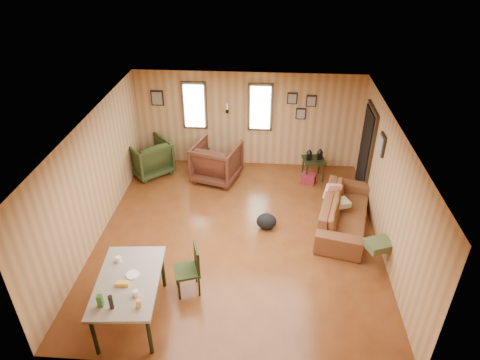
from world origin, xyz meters
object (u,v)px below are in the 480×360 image
object	(u,v)px
end_table	(201,158)
dining_table	(128,284)
sofa	(345,208)
side_table	(314,158)
recliner_green	(149,156)
recliner_brown	(217,160)

from	to	relation	value
end_table	dining_table	size ratio (longest dim) A/B	0.39
sofa	side_table	xyz separation A→B (m)	(-0.50, 1.86, 0.11)
recliner_green	dining_table	size ratio (longest dim) A/B	0.58
sofa	dining_table	xyz separation A→B (m)	(-3.63, -2.68, 0.28)
end_table	dining_table	xyz separation A→B (m)	(-0.37, -4.70, 0.37)
recliner_brown	recliner_green	size ratio (longest dim) A/B	1.10
sofa	side_table	bearing A→B (deg)	28.58
sofa	dining_table	distance (m)	4.52
recliner_green	dining_table	distance (m)	4.60
side_table	dining_table	bearing A→B (deg)	-124.57
sofa	end_table	size ratio (longest dim) A/B	3.60
recliner_green	dining_table	xyz separation A→B (m)	(0.88, -4.51, 0.24)
sofa	end_table	bearing A→B (deg)	71.77
end_table	recliner_brown	bearing A→B (deg)	-39.61
recliner_brown	dining_table	distance (m)	4.41
side_table	sofa	bearing A→B (deg)	-74.99
sofa	recliner_brown	world-z (taller)	recliner_brown
sofa	dining_table	bearing A→B (deg)	139.99
recliner_green	side_table	bearing A→B (deg)	137.62
sofa	recliner_green	xyz separation A→B (m)	(-4.51, 1.83, 0.03)
recliner_green	dining_table	bearing A→B (deg)	58.19
recliner_green	end_table	world-z (taller)	recliner_green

